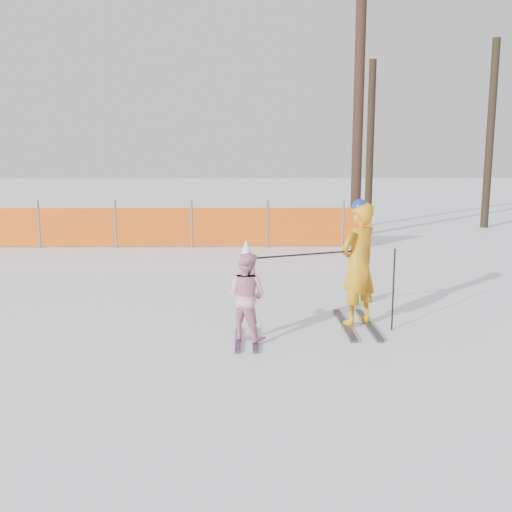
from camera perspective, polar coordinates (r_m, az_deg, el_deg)
The scene contains 6 objects.
ground at distance 7.66m, azimuth 0.07°, elevation -8.03°, with size 120.00×120.00×0.00m, color white.
adult at distance 8.03m, azimuth 10.20°, elevation -0.77°, with size 0.74×1.50×1.79m.
child at distance 7.33m, azimuth -0.96°, elevation -3.94°, with size 0.70×1.04×1.32m.
ski_poles at distance 7.75m, azimuth 8.87°, elevation -1.43°, with size 1.91×0.55×1.14m.
safety_fence at distance 15.60m, azimuth -16.18°, elevation 2.82°, with size 14.80×0.06×1.25m.
tree_trunks at distance 19.11m, azimuth 14.40°, elevation 11.95°, with size 5.13×3.07×6.83m.
Camera 1 is at (-0.14, -7.29, 2.34)m, focal length 40.00 mm.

